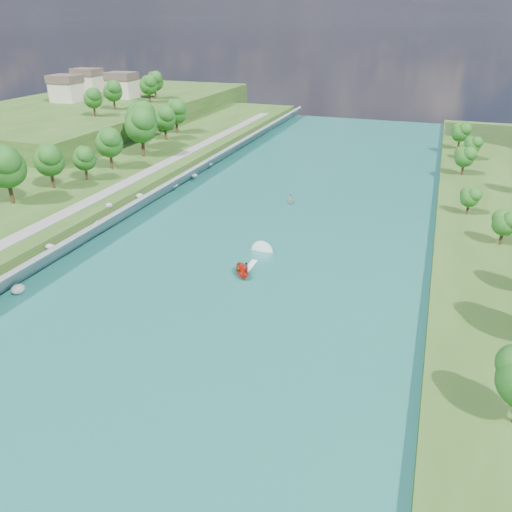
% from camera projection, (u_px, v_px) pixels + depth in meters
% --- Properties ---
extents(ground, '(260.00, 260.00, 0.00)m').
position_uv_depth(ground, '(206.00, 302.00, 65.34)').
color(ground, '#2D5119').
rests_on(ground, ground).
extents(river_water, '(55.00, 240.00, 0.10)m').
position_uv_depth(river_water, '(257.00, 243.00, 82.33)').
color(river_water, '#185B5C').
rests_on(river_water, ground).
extents(berm_west, '(45.00, 240.00, 3.50)m').
position_uv_depth(berm_west, '(15.00, 200.00, 96.78)').
color(berm_west, '#2D5119').
rests_on(berm_west, ground).
extents(ridge_west, '(60.00, 120.00, 9.00)m').
position_uv_depth(ridge_west, '(102.00, 114.00, 169.26)').
color(ridge_west, '#2D5119').
rests_on(ridge_west, ground).
extents(riprap_bank, '(4.45, 236.00, 4.28)m').
position_uv_depth(riprap_bank, '(118.00, 217.00, 88.48)').
color(riprap_bank, slate).
rests_on(riprap_bank, ground).
extents(riverside_path, '(3.00, 200.00, 0.10)m').
position_uv_depth(riverside_path, '(89.00, 201.00, 90.69)').
color(riverside_path, gray).
rests_on(riverside_path, berm_west).
extents(ridge_houses, '(29.50, 29.50, 8.40)m').
position_uv_depth(ridge_houses, '(92.00, 84.00, 171.60)').
color(ridge_houses, beige).
rests_on(ridge_houses, ridge_west).
extents(trees_west, '(15.38, 152.56, 13.96)m').
position_uv_depth(trees_west, '(0.00, 176.00, 84.70)').
color(trees_west, '#154813').
rests_on(trees_west, berm_west).
extents(trees_east, '(16.58, 137.65, 10.99)m').
position_uv_depth(trees_east, '(504.00, 220.00, 76.19)').
color(trees_east, '#154813').
rests_on(trees_east, berm_east).
extents(trees_ridge, '(8.83, 41.64, 10.54)m').
position_uv_depth(trees_ridge, '(133.00, 89.00, 154.70)').
color(trees_ridge, '#154813').
rests_on(trees_ridge, ridge_west).
extents(motorboat, '(3.60, 18.84, 2.07)m').
position_uv_depth(motorboat, '(246.00, 267.00, 72.91)').
color(motorboat, red).
rests_on(motorboat, river_water).
extents(raft, '(2.58, 3.10, 1.67)m').
position_uv_depth(raft, '(290.00, 201.00, 100.23)').
color(raft, gray).
rests_on(raft, river_water).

